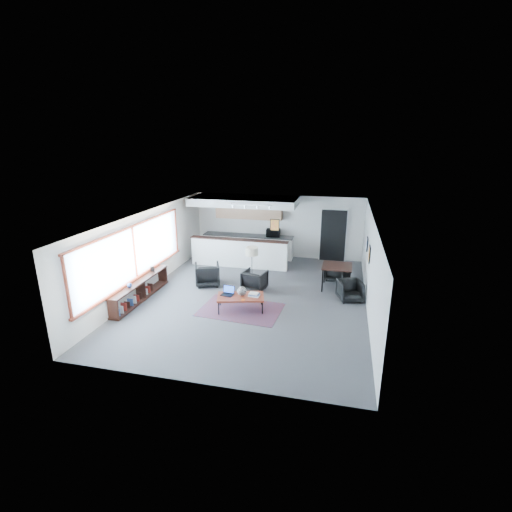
% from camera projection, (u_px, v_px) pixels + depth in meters
% --- Properties ---
extents(room, '(7.02, 9.02, 2.62)m').
position_uv_depth(room, '(252.00, 258.00, 11.36)').
color(room, '#4C4C4E').
rests_on(room, ground).
extents(window, '(0.10, 5.95, 1.66)m').
position_uv_depth(window, '(134.00, 254.00, 11.24)').
color(window, '#8CBFFF').
rests_on(window, room).
extents(console, '(0.35, 3.00, 0.80)m').
position_uv_depth(console, '(140.00, 290.00, 11.41)').
color(console, black).
rests_on(console, floor).
extents(kitchenette, '(4.20, 1.96, 2.60)m').
position_uv_depth(kitchenette, '(245.00, 227.00, 15.04)').
color(kitchenette, white).
rests_on(kitchenette, floor).
extents(doorway, '(1.10, 0.12, 2.15)m').
position_uv_depth(doorway, '(333.00, 235.00, 15.02)').
color(doorway, black).
rests_on(doorway, room).
extents(track_light, '(1.60, 0.07, 0.15)m').
position_uv_depth(track_light, '(251.00, 206.00, 13.17)').
color(track_light, silver).
rests_on(track_light, room).
extents(wall_art_lower, '(0.03, 0.38, 0.48)m').
position_uv_depth(wall_art_lower, '(369.00, 254.00, 10.89)').
color(wall_art_lower, black).
rests_on(wall_art_lower, room).
extents(wall_art_upper, '(0.03, 0.34, 0.44)m').
position_uv_depth(wall_art_upper, '(367.00, 244.00, 12.11)').
color(wall_art_upper, black).
rests_on(wall_art_upper, room).
extents(kilim_rug, '(2.44, 1.76, 0.01)m').
position_uv_depth(kilim_rug, '(241.00, 310.00, 10.86)').
color(kilim_rug, '#522D40').
rests_on(kilim_rug, floor).
extents(coffee_table, '(1.48, 1.05, 0.44)m').
position_uv_depth(coffee_table, '(241.00, 297.00, 10.74)').
color(coffee_table, maroon).
rests_on(coffee_table, floor).
extents(laptop, '(0.39, 0.33, 0.25)m').
position_uv_depth(laptop, '(228.00, 292.00, 10.83)').
color(laptop, black).
rests_on(laptop, coffee_table).
extents(ceramic_pot, '(0.27, 0.27, 0.27)m').
position_uv_depth(ceramic_pot, '(242.00, 291.00, 10.74)').
color(ceramic_pot, gray).
rests_on(ceramic_pot, coffee_table).
extents(book_stack, '(0.33, 0.27, 0.10)m').
position_uv_depth(book_stack, '(254.00, 295.00, 10.72)').
color(book_stack, silver).
rests_on(book_stack, coffee_table).
extents(coaster, '(0.09, 0.09, 0.01)m').
position_uv_depth(coaster, '(243.00, 300.00, 10.46)').
color(coaster, '#E5590C').
rests_on(coaster, coffee_table).
extents(armchair_left, '(1.02, 1.00, 0.82)m').
position_uv_depth(armchair_left, '(207.00, 273.00, 12.63)').
color(armchair_left, black).
rests_on(armchair_left, floor).
extents(armchair_right, '(0.82, 0.78, 0.73)m').
position_uv_depth(armchair_right, '(255.00, 279.00, 12.20)').
color(armchair_right, black).
rests_on(armchair_right, floor).
extents(floor_lamp, '(0.50, 0.50, 1.43)m').
position_uv_depth(floor_lamp, '(252.00, 253.00, 12.08)').
color(floor_lamp, black).
rests_on(floor_lamp, floor).
extents(dining_table, '(0.98, 0.98, 0.80)m').
position_uv_depth(dining_table, '(337.00, 268.00, 12.21)').
color(dining_table, black).
rests_on(dining_table, floor).
extents(dining_chair_near, '(0.73, 0.70, 0.60)m').
position_uv_depth(dining_chair_near, '(350.00, 291.00, 11.43)').
color(dining_chair_near, black).
rests_on(dining_chair_near, floor).
extents(dining_chair_far, '(0.71, 0.69, 0.59)m').
position_uv_depth(dining_chair_far, '(337.00, 272.00, 13.06)').
color(dining_chair_far, black).
rests_on(dining_chair_far, floor).
extents(microwave, '(0.60, 0.37, 0.38)m').
position_uv_depth(microwave, '(273.00, 232.00, 15.29)').
color(microwave, black).
rests_on(microwave, kitchenette).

